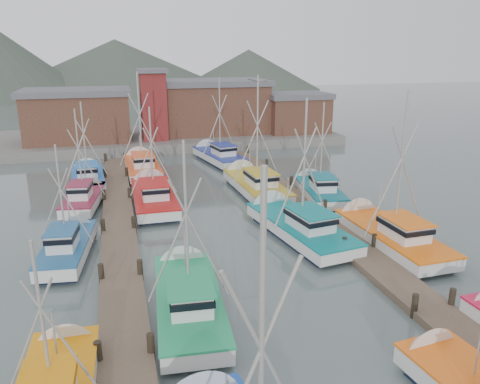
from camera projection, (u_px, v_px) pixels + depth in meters
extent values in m
plane|color=#455350|center=(239.00, 253.00, 28.52)|extent=(260.00, 260.00, 0.00)
cube|color=#4C3B2F|center=(119.00, 237.00, 30.43)|extent=(2.20, 46.00, 0.40)
cylinder|color=black|center=(99.00, 359.00, 18.10)|extent=(0.30, 0.30, 1.50)
cylinder|color=black|center=(102.00, 277.00, 24.56)|extent=(0.30, 0.30, 1.50)
cylinder|color=black|center=(103.00, 230.00, 31.03)|extent=(0.30, 0.30, 1.50)
cylinder|color=black|center=(104.00, 199.00, 37.50)|extent=(0.30, 0.30, 1.50)
cylinder|color=black|center=(105.00, 177.00, 43.97)|extent=(0.30, 0.30, 1.50)
cylinder|color=black|center=(106.00, 161.00, 50.43)|extent=(0.30, 0.30, 1.50)
cylinder|color=black|center=(151.00, 350.00, 18.59)|extent=(0.30, 0.30, 1.50)
cylinder|color=black|center=(140.00, 273.00, 25.06)|extent=(0.30, 0.30, 1.50)
cylinder|color=black|center=(134.00, 227.00, 31.53)|extent=(0.30, 0.30, 1.50)
cylinder|color=black|center=(130.00, 197.00, 37.99)|extent=(0.30, 0.30, 1.50)
cylinder|color=black|center=(127.00, 175.00, 44.46)|extent=(0.30, 0.30, 1.50)
cylinder|color=black|center=(125.00, 159.00, 50.93)|extent=(0.30, 0.30, 1.50)
cube|color=#4C3B2F|center=(318.00, 218.00, 33.89)|extent=(2.20, 46.00, 0.40)
cylinder|color=black|center=(414.00, 309.00, 21.56)|extent=(0.30, 0.30, 1.50)
cylinder|color=black|center=(344.00, 249.00, 28.03)|extent=(0.30, 0.30, 1.50)
cylinder|color=black|center=(300.00, 212.00, 34.49)|extent=(0.30, 0.30, 1.50)
cylinder|color=black|center=(270.00, 186.00, 40.96)|extent=(0.30, 0.30, 1.50)
cylinder|color=black|center=(248.00, 168.00, 47.43)|extent=(0.30, 0.30, 1.50)
cylinder|color=black|center=(231.00, 153.00, 53.90)|extent=(0.30, 0.30, 1.50)
cylinder|color=black|center=(451.00, 303.00, 22.05)|extent=(0.30, 0.30, 1.50)
cylinder|color=black|center=(374.00, 246.00, 28.52)|extent=(0.30, 0.30, 1.50)
cylinder|color=black|center=(325.00, 209.00, 34.99)|extent=(0.30, 0.30, 1.50)
cylinder|color=black|center=(291.00, 185.00, 41.46)|extent=(0.30, 0.30, 1.50)
cylinder|color=black|center=(267.00, 166.00, 47.92)|extent=(0.30, 0.30, 1.50)
cylinder|color=black|center=(248.00, 152.00, 54.39)|extent=(0.30, 0.30, 1.50)
cube|color=slate|center=(168.00, 138.00, 62.53)|extent=(44.00, 16.00, 1.20)
cube|color=brown|center=(78.00, 118.00, 56.99)|extent=(12.00, 8.00, 5.50)
cube|color=slate|center=(76.00, 92.00, 56.08)|extent=(12.72, 8.48, 0.70)
cube|color=brown|center=(212.00, 109.00, 62.94)|extent=(14.00, 9.00, 6.20)
cube|color=slate|center=(211.00, 82.00, 61.93)|extent=(14.84, 9.54, 0.70)
cube|color=brown|center=(296.00, 115.00, 63.13)|extent=(8.00, 6.00, 4.50)
cube|color=slate|center=(297.00, 95.00, 62.38)|extent=(8.48, 6.36, 0.70)
cube|color=maroon|center=(154.00, 107.00, 57.00)|extent=(3.00, 3.00, 8.00)
cube|color=slate|center=(152.00, 71.00, 55.76)|extent=(3.60, 3.60, 0.50)
cone|color=#465043|center=(118.00, 89.00, 147.40)|extent=(140.00, 140.00, 30.00)
cone|color=#465043|center=(249.00, 89.00, 148.05)|extent=(90.00, 90.00, 24.00)
cylinder|color=#A29E95|center=(261.00, 363.00, 10.02)|extent=(0.15, 0.15, 8.73)
cone|color=silver|center=(420.00, 349.00, 18.54)|extent=(2.58, 1.37, 2.47)
cylinder|color=#A29E95|center=(479.00, 347.00, 15.78)|extent=(0.07, 0.07, 2.20)
cone|color=silver|center=(68.00, 342.00, 18.98)|extent=(2.36, 1.17, 2.33)
cube|color=orange|center=(45.00, 382.00, 14.18)|extent=(1.78, 2.66, 0.07)
cylinder|color=#A29E95|center=(42.00, 323.00, 14.40)|extent=(0.12, 0.12, 5.49)
cylinder|color=#A29E95|center=(27.00, 343.00, 14.48)|extent=(1.98, 0.14, 4.30)
cylinder|color=#A29E95|center=(62.00, 339.00, 14.70)|extent=(1.98, 0.14, 4.30)
cylinder|color=#A29E95|center=(55.00, 338.00, 16.24)|extent=(0.07, 0.07, 2.24)
cube|color=black|center=(189.00, 315.00, 21.83)|extent=(3.07, 7.86, 0.70)
cube|color=silver|center=(189.00, 302.00, 21.64)|extent=(3.49, 8.93, 0.80)
cube|color=#1E9B5E|center=(189.00, 295.00, 21.53)|extent=(3.58, 9.02, 0.10)
cone|color=silver|center=(182.00, 265.00, 25.79)|extent=(2.81, 1.30, 2.73)
cube|color=silver|center=(190.00, 295.00, 20.38)|extent=(1.96, 2.75, 1.10)
cube|color=black|center=(190.00, 291.00, 20.31)|extent=(2.09, 3.02, 0.28)
cube|color=#1E9B5E|center=(190.00, 283.00, 20.20)|extent=(2.21, 3.20, 0.07)
cylinder|color=#A29E95|center=(186.00, 222.00, 20.30)|extent=(0.13, 0.13, 7.25)
cylinder|color=#A29E95|center=(174.00, 241.00, 20.45)|extent=(2.59, 0.28, 5.67)
cylinder|color=#A29E95|center=(200.00, 240.00, 20.65)|extent=(2.59, 0.28, 5.67)
cylinder|color=#A29E95|center=(185.00, 257.00, 22.65)|extent=(0.08, 0.08, 2.44)
cube|color=black|center=(300.00, 237.00, 30.93)|extent=(4.08, 8.93, 0.70)
cube|color=silver|center=(300.00, 228.00, 30.74)|extent=(4.63, 10.15, 0.80)
cube|color=#067778|center=(300.00, 222.00, 30.63)|extent=(4.74, 10.26, 0.10)
cone|color=silver|center=(266.00, 208.00, 35.06)|extent=(3.19, 1.55, 3.06)
cube|color=silver|center=(310.00, 220.00, 29.43)|extent=(2.40, 3.20, 1.10)
cube|color=black|center=(310.00, 216.00, 29.37)|extent=(2.57, 3.51, 0.28)
cube|color=#067778|center=(311.00, 211.00, 29.26)|extent=(2.72, 3.72, 0.07)
cylinder|color=#A29E95|center=(304.00, 163.00, 29.28)|extent=(0.16, 0.16, 8.04)
cylinder|color=#A29E95|center=(295.00, 178.00, 29.31)|extent=(2.86, 0.54, 6.29)
cylinder|color=#A29E95|center=(312.00, 176.00, 29.79)|extent=(2.86, 0.54, 6.29)
cylinder|color=#A29E95|center=(288.00, 197.00, 31.81)|extent=(0.09, 0.09, 2.73)
cube|color=black|center=(69.00, 258.00, 27.74)|extent=(2.75, 6.46, 0.70)
cube|color=silver|center=(68.00, 248.00, 27.55)|extent=(3.12, 7.34, 0.80)
cube|color=#205A8C|center=(67.00, 242.00, 27.44)|extent=(3.20, 7.42, 0.10)
cone|color=silver|center=(79.00, 229.00, 30.96)|extent=(2.33, 1.35, 2.22)
cube|color=silver|center=(63.00, 239.00, 26.46)|extent=(1.67, 2.29, 1.10)
cube|color=black|center=(62.00, 235.00, 26.40)|extent=(1.79, 2.51, 0.28)
cube|color=#205A8C|center=(62.00, 229.00, 26.29)|extent=(1.90, 2.66, 0.07)
cylinder|color=#A29E95|center=(61.00, 195.00, 26.45)|extent=(0.12, 0.12, 5.83)
cylinder|color=#A29E95|center=(53.00, 207.00, 26.58)|extent=(2.08, 0.32, 4.56)
cylinder|color=#A29E95|center=(71.00, 206.00, 26.72)|extent=(2.08, 0.32, 4.56)
cylinder|color=#A29E95|center=(69.00, 215.00, 28.30)|extent=(0.07, 0.07, 2.14)
cube|color=black|center=(391.00, 246.00, 29.44)|extent=(2.97, 8.19, 0.70)
cube|color=silver|center=(392.00, 237.00, 29.25)|extent=(3.38, 9.31, 0.80)
cube|color=orange|center=(393.00, 231.00, 29.14)|extent=(3.47, 9.41, 0.10)
cone|color=silver|center=(354.00, 215.00, 33.50)|extent=(2.95, 1.21, 2.91)
cube|color=silver|center=(404.00, 229.00, 27.96)|extent=(1.98, 2.83, 1.10)
cube|color=black|center=(405.00, 225.00, 27.90)|extent=(2.11, 3.11, 0.28)
cube|color=orange|center=(405.00, 219.00, 27.79)|extent=(2.24, 3.30, 0.07)
cylinder|color=#A29E95|center=(401.00, 164.00, 27.71)|extent=(0.14, 0.14, 8.63)
cylinder|color=#A29E95|center=(391.00, 181.00, 27.83)|extent=(3.08, 0.22, 6.74)
cylinder|color=#A29E95|center=(408.00, 180.00, 28.18)|extent=(3.08, 0.22, 6.74)
cylinder|color=#A29E95|center=(379.00, 204.00, 30.30)|extent=(0.08, 0.08, 2.69)
cube|color=black|center=(154.00, 205.00, 37.23)|extent=(2.73, 8.36, 0.70)
cube|color=silver|center=(154.00, 197.00, 37.04)|extent=(3.11, 9.50, 0.80)
cube|color=red|center=(154.00, 193.00, 36.93)|extent=(3.20, 9.60, 0.10)
cone|color=silver|center=(149.00, 183.00, 41.47)|extent=(2.97, 1.10, 2.97)
cube|color=silver|center=(155.00, 190.00, 35.71)|extent=(1.92, 2.85, 1.10)
cube|color=black|center=(154.00, 187.00, 35.64)|extent=(2.05, 3.14, 0.28)
cube|color=red|center=(154.00, 182.00, 35.53)|extent=(2.17, 3.33, 0.07)
cylinder|color=#A29E95|center=(152.00, 151.00, 35.76)|extent=(0.13, 0.13, 6.73)
cylinder|color=#A29E95|center=(144.00, 162.00, 35.84)|extent=(2.42, 0.10, 5.27)
cylinder|color=#A29E95|center=(160.00, 161.00, 36.14)|extent=(2.42, 0.10, 5.27)
cylinder|color=#A29E95|center=(151.00, 173.00, 38.15)|extent=(0.08, 0.08, 2.65)
cube|color=black|center=(256.00, 193.00, 40.44)|extent=(3.16, 8.61, 0.70)
cube|color=silver|center=(256.00, 186.00, 40.25)|extent=(3.59, 9.79, 0.80)
cube|color=gold|center=(256.00, 181.00, 40.14)|extent=(3.69, 9.89, 0.10)
cone|color=silver|center=(239.00, 174.00, 44.69)|extent=(3.06, 1.24, 3.02)
cube|color=silver|center=(261.00, 178.00, 38.92)|extent=(2.08, 2.98, 1.10)
cube|color=black|center=(261.00, 176.00, 38.85)|extent=(2.22, 3.28, 0.28)
cube|color=gold|center=(261.00, 171.00, 38.74)|extent=(2.35, 3.48, 0.07)
cylinder|color=#A29E95|center=(257.00, 130.00, 38.66)|extent=(0.14, 0.14, 8.88)
cylinder|color=#A29E95|center=(250.00, 143.00, 38.79)|extent=(3.16, 0.25, 6.93)
cylinder|color=#A29E95|center=(264.00, 142.00, 39.14)|extent=(3.16, 0.25, 6.93)
cylinder|color=#A29E95|center=(250.00, 163.00, 41.37)|extent=(0.08, 0.08, 2.69)
cube|color=black|center=(85.00, 207.00, 36.79)|extent=(2.92, 6.50, 0.70)
cube|color=silver|center=(84.00, 199.00, 36.60)|extent=(3.32, 7.39, 0.80)
cube|color=maroon|center=(83.00, 194.00, 36.49)|extent=(3.40, 7.47, 0.10)
cone|color=silver|center=(92.00, 188.00, 40.03)|extent=(2.36, 1.41, 2.22)
cube|color=silver|center=(80.00, 191.00, 35.51)|extent=(1.73, 2.32, 1.10)
cube|color=black|center=(80.00, 188.00, 35.44)|extent=(1.85, 2.55, 0.28)
cube|color=maroon|center=(80.00, 183.00, 35.33)|extent=(1.97, 2.70, 0.07)
cylinder|color=#A29E95|center=(79.00, 153.00, 35.37)|extent=(0.12, 0.12, 6.64)
cylinder|color=#A29E95|center=(73.00, 163.00, 35.55)|extent=(2.36, 0.42, 5.19)
cylinder|color=#A29E95|center=(86.00, 163.00, 35.66)|extent=(2.36, 0.42, 5.19)
cylinder|color=#A29E95|center=(85.00, 175.00, 37.35)|extent=(0.07, 0.07, 2.14)
cube|color=black|center=(319.00, 198.00, 38.88)|extent=(3.26, 7.16, 0.70)
cube|color=silver|center=(319.00, 191.00, 38.69)|extent=(3.71, 8.14, 0.80)
cube|color=#076473|center=(319.00, 187.00, 38.58)|extent=(3.80, 8.23, 0.10)
cone|color=silver|center=(307.00, 180.00, 42.46)|extent=(2.61, 1.45, 2.48)
cube|color=silver|center=(323.00, 183.00, 37.52)|extent=(1.93, 2.56, 1.10)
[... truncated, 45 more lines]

